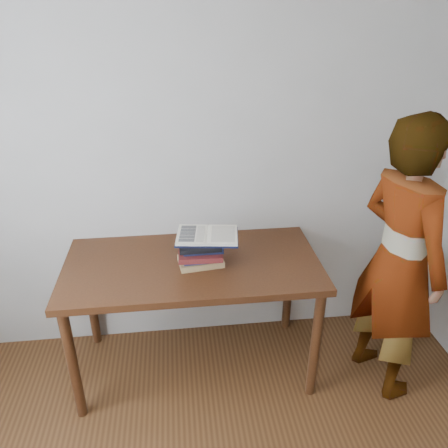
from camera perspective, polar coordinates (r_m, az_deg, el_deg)
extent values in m
cube|color=#ADAAA4|center=(2.72, -5.07, 8.06)|extent=(3.50, 0.04, 2.60)
cube|color=#402210|center=(2.60, -4.15, -5.38)|extent=(1.51, 0.75, 0.04)
cylinder|color=#402210|center=(2.67, -19.14, -17.02)|extent=(0.06, 0.06, 0.76)
cylinder|color=#402210|center=(2.71, 11.86, -15.17)|extent=(0.06, 0.06, 0.76)
cylinder|color=#402210|center=(3.15, -17.05, -9.09)|extent=(0.06, 0.06, 0.76)
cylinder|color=#402210|center=(3.18, 8.45, -7.67)|extent=(0.06, 0.06, 0.76)
cube|color=tan|center=(2.56, -3.05, -4.87)|extent=(0.27, 0.19, 0.04)
cube|color=navy|center=(2.55, -3.17, -4.22)|extent=(0.21, 0.16, 0.03)
cube|color=#5C2117|center=(2.51, -3.10, -3.93)|extent=(0.25, 0.17, 0.03)
cube|color=navy|center=(2.52, -2.77, -3.03)|extent=(0.23, 0.14, 0.03)
cube|color=black|center=(2.49, -3.21, -2.74)|extent=(0.24, 0.17, 0.03)
cube|color=black|center=(2.47, -3.08, -2.21)|extent=(0.22, 0.19, 0.03)
cube|color=black|center=(2.47, -2.20, -1.70)|extent=(0.38, 0.28, 0.01)
cube|color=beige|center=(2.47, -4.22, -1.43)|extent=(0.19, 0.25, 0.02)
cube|color=beige|center=(2.46, -0.18, -1.45)|extent=(0.19, 0.25, 0.02)
cylinder|color=beige|center=(2.47, -2.20, -1.47)|extent=(0.04, 0.23, 0.01)
cube|color=black|center=(2.54, -4.61, -0.39)|extent=(0.09, 0.04, 0.00)
cube|color=black|center=(2.50, -4.68, -0.80)|extent=(0.09, 0.04, 0.00)
cube|color=black|center=(2.47, -4.76, -1.23)|extent=(0.09, 0.04, 0.00)
cube|color=black|center=(2.43, -4.84, -1.67)|extent=(0.09, 0.04, 0.00)
cube|color=black|center=(2.40, -4.93, -2.12)|extent=(0.09, 0.04, 0.00)
cube|color=beige|center=(2.46, -3.07, -1.25)|extent=(0.07, 0.19, 0.00)
cube|color=beige|center=(2.46, -0.11, -1.26)|extent=(0.16, 0.21, 0.00)
imported|color=tan|center=(2.68, 21.89, -4.65)|extent=(0.57, 0.71, 1.71)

